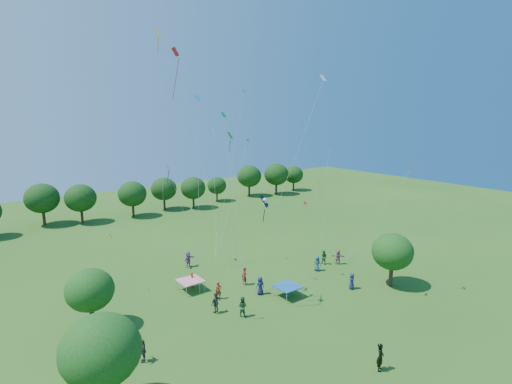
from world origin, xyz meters
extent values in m
ellipsoid|color=#1A4F16|center=(-13.69, 10.47, 4.07)|extent=(4.55, 4.55, 4.10)
cylinder|color=#422B19|center=(-11.60, 20.67, 0.87)|extent=(0.36, 0.36, 1.75)
ellipsoid|color=#1A4F16|center=(-11.60, 20.67, 3.37)|extent=(3.81, 3.81, 3.43)
cylinder|color=#422B19|center=(14.84, 10.93, 0.96)|extent=(0.39, 0.39, 1.92)
ellipsoid|color=#1A4F16|center=(14.84, 10.93, 3.65)|extent=(4.08, 4.08, 3.67)
cylinder|color=#422B19|center=(-8.83, 57.29, 1.07)|extent=(0.44, 0.44, 2.14)
ellipsoid|color=#143D11|center=(-8.83, 57.29, 4.33)|extent=(5.14, 5.14, 4.63)
cylinder|color=#422B19|center=(-3.73, 55.12, 1.01)|extent=(0.42, 0.42, 2.03)
ellipsoid|color=#143D11|center=(-3.73, 55.12, 4.09)|extent=(4.86, 4.86, 4.37)
cylinder|color=#422B19|center=(4.25, 54.00, 0.98)|extent=(0.40, 0.40, 1.96)
ellipsoid|color=#143D11|center=(4.25, 54.00, 3.96)|extent=(4.71, 4.71, 4.24)
cylinder|color=#422B19|center=(10.62, 55.53, 0.96)|extent=(0.39, 0.39, 1.91)
ellipsoid|color=#143D11|center=(10.62, 55.53, 3.87)|extent=(4.59, 4.59, 4.13)
cylinder|color=#422B19|center=(15.42, 53.36, 0.94)|extent=(0.39, 0.39, 1.89)
ellipsoid|color=#143D11|center=(15.42, 53.36, 3.82)|extent=(4.54, 4.54, 4.08)
cylinder|color=#422B19|center=(22.08, 55.90, 0.79)|extent=(0.33, 0.33, 1.58)
ellipsoid|color=#143D11|center=(22.08, 55.90, 3.20)|extent=(3.80, 3.80, 3.42)
cylinder|color=#422B19|center=(30.27, 56.13, 1.07)|extent=(0.44, 0.44, 2.13)
ellipsoid|color=#143D11|center=(30.27, 56.13, 4.31)|extent=(5.12, 5.12, 4.61)
cylinder|color=#422B19|center=(36.10, 54.14, 1.09)|extent=(0.45, 0.45, 2.18)
ellipsoid|color=#143D11|center=(36.10, 54.14, 4.41)|extent=(5.24, 5.24, 4.72)
cylinder|color=#422B19|center=(42.14, 55.19, 0.91)|extent=(0.37, 0.37, 1.81)
ellipsoid|color=#143D11|center=(42.14, 55.19, 3.66)|extent=(4.35, 4.35, 3.91)
cube|color=red|center=(-1.84, 22.23, 1.05)|extent=(2.20, 2.20, 0.08)
cylinder|color=#999999|center=(-2.84, 21.23, 0.55)|extent=(0.05, 0.05, 1.10)
cylinder|color=#999999|center=(-0.84, 21.23, 0.55)|extent=(0.05, 0.05, 1.10)
cylinder|color=#999999|center=(-2.84, 23.23, 0.55)|extent=(0.05, 0.05, 1.10)
cylinder|color=#999999|center=(-0.84, 23.23, 0.55)|extent=(0.05, 0.05, 1.10)
cube|color=#165194|center=(4.86, 15.42, 1.05)|extent=(2.20, 2.20, 0.08)
cylinder|color=#999999|center=(3.86, 14.42, 0.55)|extent=(0.05, 0.05, 1.10)
cylinder|color=#999999|center=(5.86, 14.42, 0.55)|extent=(0.05, 0.05, 1.10)
cylinder|color=#999999|center=(3.86, 16.42, 0.55)|extent=(0.05, 0.05, 1.10)
cylinder|color=#999999|center=(5.86, 16.42, 0.55)|extent=(0.05, 0.05, 1.10)
imported|color=black|center=(2.42, 3.26, 0.98)|extent=(0.87, 0.79, 1.96)
imported|color=navy|center=(11.11, 12.83, 0.82)|extent=(0.90, 0.66, 1.64)
imported|color=maroon|center=(-1.36, 22.81, 0.79)|extent=(0.67, 0.69, 1.58)
imported|color=#23522B|center=(-0.75, 14.95, 0.89)|extent=(0.86, 1.00, 1.79)
imported|color=tan|center=(-9.17, 26.67, 0.75)|extent=(1.00, 0.50, 1.49)
imported|color=#423934|center=(-10.00, 13.94, 0.84)|extent=(0.86, 1.09, 1.69)
imported|color=#A46085|center=(15.16, 18.19, 0.87)|extent=(1.43, 1.65, 1.74)
imported|color=#1A1C4E|center=(3.10, 17.41, 0.88)|extent=(0.94, 0.61, 1.77)
imported|color=#9B311C|center=(-0.64, 19.01, 0.86)|extent=(0.73, 0.58, 1.71)
imported|color=#285E2B|center=(13.74, 19.08, 0.85)|extent=(0.67, 0.93, 1.70)
imported|color=beige|center=(-12.95, 17.83, 0.84)|extent=(1.07, 1.16, 1.67)
imported|color=#37312C|center=(-2.22, 16.88, 0.93)|extent=(1.18, 0.76, 1.86)
imported|color=#8B538F|center=(0.92, 27.93, 0.93)|extent=(1.83, 1.21, 1.85)
imported|color=navy|center=(11.78, 18.22, 0.84)|extent=(0.65, 0.92, 1.67)
imported|color=maroon|center=(3.16, 20.12, 0.93)|extent=(0.45, 0.70, 1.86)
cube|color=black|center=(1.94, 15.36, 9.76)|extent=(1.26, 1.23, 0.98)
cube|color=black|center=(1.94, 15.41, 8.45)|extent=(0.07, 0.27, 1.18)
sphere|color=white|center=(1.94, 15.30, 9.86)|extent=(0.36, 0.36, 0.36)
cylinder|color=white|center=(1.94, 15.30, 9.58)|extent=(0.26, 0.50, 0.33)
cylinder|color=white|center=(1.94, 15.30, 9.58)|extent=(0.26, 0.50, 0.33)
cylinder|color=beige|center=(4.08, 13.89, 5.29)|extent=(4.31, 2.98, 7.99)
cube|color=red|center=(-4.83, 17.69, 21.75)|extent=(0.41, 0.72, 0.61)
cube|color=red|center=(-4.83, 17.74, 19.82)|extent=(0.46, 0.52, 2.94)
cylinder|color=beige|center=(-3.49, 15.60, 11.38)|extent=(2.72, 4.19, 20.17)
cube|color=#BE0B31|center=(9.22, 17.78, 8.17)|extent=(0.42, 0.35, 0.27)
cylinder|color=beige|center=(10.17, 17.41, 4.66)|extent=(1.92, 0.76, 6.72)
cube|color=#FF990D|center=(-4.57, 21.24, 23.76)|extent=(0.80, 0.76, 0.49)
cube|color=#FF990D|center=(-4.57, 21.29, 22.68)|extent=(0.10, 0.30, 1.31)
cylinder|color=beige|center=(-4.38, 22.05, 12.39)|extent=(0.42, 1.62, 22.19)
cube|color=#F1F716|center=(4.50, 27.54, 4.00)|extent=(0.74, 0.86, 0.54)
cube|color=#F1F716|center=(4.50, 27.59, 3.06)|extent=(0.14, 0.22, 0.96)
cylinder|color=beige|center=(3.87, 26.67, 2.50)|extent=(1.26, 1.76, 2.41)
cube|color=#2E8217|center=(-0.26, 17.26, 15.39)|extent=(0.72, 0.69, 0.56)
cube|color=#2E8217|center=(-0.26, 17.31, 14.51)|extent=(0.08, 0.22, 0.92)
cylinder|color=beige|center=(0.70, 17.64, 8.21)|extent=(1.94, 0.78, 13.82)
cube|color=blue|center=(-2.49, 18.70, 18.49)|extent=(0.61, 0.49, 0.41)
cylinder|color=beige|center=(-2.63, 18.73, 9.78)|extent=(0.30, 0.08, 16.96)
cube|color=#A21B88|center=(7.74, 26.35, 19.65)|extent=(0.56, 0.62, 0.40)
cylinder|color=beige|center=(5.43, 26.12, 10.37)|extent=(4.64, 0.47, 18.14)
cube|color=white|center=(3.93, 26.80, 15.38)|extent=(0.39, 0.46, 0.30)
cylinder|color=beige|center=(3.53, 26.17, 8.26)|extent=(0.82, 1.27, 13.91)
cube|color=#0BA0AA|center=(1.42, 20.84, 17.09)|extent=(0.45, 0.66, 0.51)
cylinder|color=beige|center=(1.57, 19.50, 9.06)|extent=(0.32, 2.70, 15.53)
cube|color=#ED5A0D|center=(13.94, 9.08, 12.43)|extent=(0.77, 0.77, 0.51)
cube|color=#ED5A0D|center=(13.94, 9.13, 11.63)|extent=(0.06, 0.18, 0.76)
cylinder|color=beige|center=(13.55, 12.38, 6.73)|extent=(0.79, 6.62, 10.87)
cube|color=orange|center=(-8.06, 26.35, 5.86)|extent=(0.42, 0.61, 0.48)
cylinder|color=beige|center=(-7.18, 26.29, 3.46)|extent=(1.78, 0.13, 4.33)
cube|color=yellow|center=(13.19, 20.60, 10.21)|extent=(0.46, 0.52, 0.41)
cube|color=yellow|center=(13.19, 20.65, 9.53)|extent=(0.09, 0.19, 0.76)
cylinder|color=beige|center=(13.61, 20.00, 5.66)|extent=(0.86, 1.22, 8.72)
cube|color=#198A2D|center=(8.63, 26.93, 14.17)|extent=(0.26, 0.40, 0.33)
cube|color=#198A2D|center=(8.63, 26.98, 13.50)|extent=(0.16, 0.20, 0.86)
cylinder|color=beige|center=(5.92, 26.28, 7.66)|extent=(5.45, 1.32, 12.72)
cube|color=blue|center=(14.34, 19.50, 13.65)|extent=(0.56, 0.55, 0.38)
cylinder|color=beige|center=(14.02, 19.40, 7.38)|extent=(0.66, 0.21, 12.16)
cube|color=#8C1778|center=(-6.21, 16.84, 13.22)|extent=(0.33, 0.39, 0.26)
cube|color=#8C1778|center=(-6.21, 16.89, 12.47)|extent=(0.14, 0.25, 1.06)
cylinder|color=beige|center=(-4.52, 16.21, 7.19)|extent=(3.41, 1.28, 11.78)
cube|color=silver|center=(5.71, 12.47, 20.06)|extent=(0.69, 0.54, 0.50)
cylinder|color=beige|center=(3.74, 14.99, 10.55)|extent=(3.97, 5.07, 18.51)
camera|label=1|loc=(-19.04, -11.01, 17.13)|focal=28.00mm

